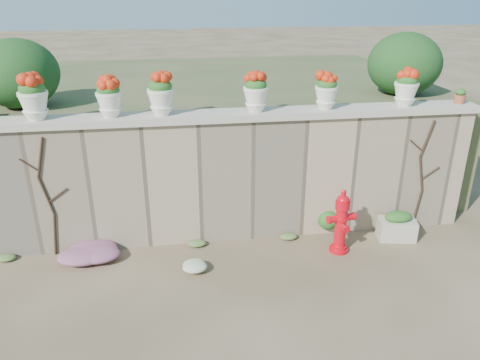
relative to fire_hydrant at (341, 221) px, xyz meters
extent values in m
plane|color=#4F3E27|center=(-1.69, -1.03, -0.53)|extent=(80.00, 80.00, 0.00)
cube|color=tan|center=(-1.69, 0.77, 0.47)|extent=(8.00, 0.40, 2.00)
cube|color=#B8AD9C|center=(-1.69, 0.77, 1.52)|extent=(8.10, 0.52, 0.10)
cube|color=#384C23|center=(-1.69, 3.97, 0.47)|extent=(9.00, 6.00, 2.00)
ellipsoid|color=#143814|center=(-4.89, 1.97, 2.02)|extent=(1.30, 1.30, 1.10)
ellipsoid|color=#143814|center=(1.71, 1.97, 2.02)|extent=(1.30, 1.30, 1.10)
cylinder|color=black|center=(-4.35, 0.55, -0.18)|extent=(0.12, 0.04, 0.70)
cylinder|color=black|center=(-4.37, 0.55, 0.47)|extent=(0.17, 0.04, 0.61)
cylinder|color=black|center=(-4.36, 0.55, 1.07)|extent=(0.18, 0.04, 0.61)
cylinder|color=black|center=(-4.21, 0.55, 0.47)|extent=(0.30, 0.02, 0.22)
cylinder|color=black|center=(-4.54, 0.55, 0.97)|extent=(0.25, 0.02, 0.21)
cylinder|color=black|center=(1.55, 0.55, -0.18)|extent=(0.12, 0.04, 0.70)
cylinder|color=black|center=(1.53, 0.55, 0.47)|extent=(0.17, 0.04, 0.61)
cylinder|color=black|center=(1.54, 0.55, 1.07)|extent=(0.18, 0.04, 0.61)
cylinder|color=black|center=(1.69, 0.55, 0.47)|extent=(0.30, 0.02, 0.22)
cylinder|color=black|center=(1.36, 0.55, 0.97)|extent=(0.25, 0.02, 0.21)
cylinder|color=red|center=(0.00, 0.00, -0.50)|extent=(0.30, 0.30, 0.05)
cylinder|color=red|center=(0.00, 0.00, -0.10)|extent=(0.18, 0.18, 0.65)
cylinder|color=red|center=(0.00, 0.00, 0.05)|extent=(0.22, 0.22, 0.04)
cylinder|color=red|center=(0.00, 0.00, 0.28)|extent=(0.22, 0.22, 0.13)
ellipsoid|color=red|center=(0.00, 0.00, 0.38)|extent=(0.20, 0.20, 0.15)
cylinder|color=red|center=(0.00, 0.00, 0.47)|extent=(0.07, 0.07, 0.11)
cylinder|color=red|center=(-0.15, -0.02, 0.05)|extent=(0.16, 0.13, 0.11)
cylinder|color=red|center=(0.15, 0.03, 0.05)|extent=(0.16, 0.13, 0.11)
cylinder|color=red|center=(0.02, -0.11, -0.05)|extent=(0.11, 0.12, 0.09)
cube|color=#B8AD9C|center=(1.06, 0.24, -0.35)|extent=(0.64, 0.45, 0.34)
ellipsoid|color=#1E5119|center=(1.06, 0.24, -0.12)|extent=(0.49, 0.35, 0.18)
ellipsoid|color=#1E5119|center=(0.00, 0.52, -0.23)|extent=(0.61, 0.55, 0.58)
ellipsoid|color=#C0269A|center=(-3.83, 0.33, -0.39)|extent=(1.01, 0.67, 0.27)
ellipsoid|color=white|center=(-2.33, -0.21, -0.42)|extent=(0.57, 0.46, 0.21)
ellipsoid|color=#1E5119|center=(-4.38, 0.77, 2.02)|extent=(0.36, 0.36, 0.21)
ellipsoid|color=red|center=(-4.38, 0.77, 2.11)|extent=(0.31, 0.31, 0.22)
ellipsoid|color=#1E5119|center=(-3.35, 0.77, 1.98)|extent=(0.32, 0.32, 0.19)
ellipsoid|color=red|center=(-3.35, 0.77, 2.06)|extent=(0.28, 0.28, 0.20)
ellipsoid|color=#1E5119|center=(-2.62, 0.77, 2.00)|extent=(0.34, 0.34, 0.20)
ellipsoid|color=red|center=(-2.62, 0.77, 2.08)|extent=(0.30, 0.30, 0.21)
ellipsoid|color=#1E5119|center=(-1.22, 0.77, 1.98)|extent=(0.32, 0.32, 0.19)
ellipsoid|color=red|center=(-1.22, 0.77, 2.06)|extent=(0.28, 0.28, 0.20)
ellipsoid|color=#1E5119|center=(-0.12, 0.77, 1.95)|extent=(0.30, 0.30, 0.18)
ellipsoid|color=red|center=(-0.12, 0.77, 2.03)|extent=(0.27, 0.27, 0.19)
ellipsoid|color=#1E5119|center=(1.17, 0.77, 1.98)|extent=(0.32, 0.32, 0.19)
ellipsoid|color=red|center=(1.17, 0.77, 2.06)|extent=(0.28, 0.28, 0.20)
ellipsoid|color=#1E5119|center=(2.11, 0.77, 1.75)|extent=(0.16, 0.16, 0.11)
camera|label=1|loc=(-2.47, -6.05, 3.38)|focal=35.00mm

